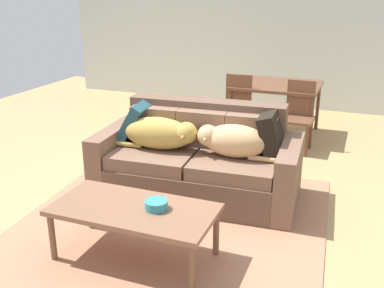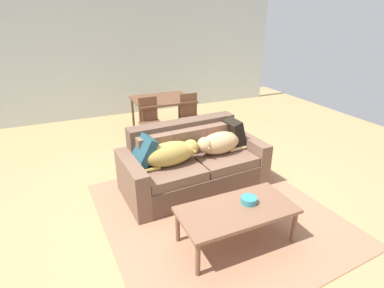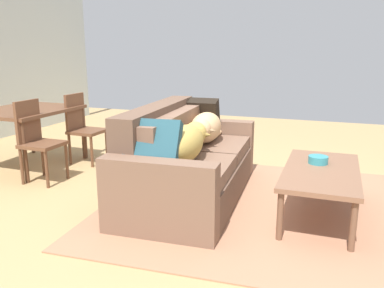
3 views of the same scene
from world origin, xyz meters
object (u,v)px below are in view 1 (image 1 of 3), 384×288
throw_pillow_by_right_arm (273,135)px  dining_chair_near_left (236,106)px  dining_chair_near_right (298,113)px  dog_on_right_cushion (232,140)px  bowl_on_coffee_table (156,205)px  dining_table (277,89)px  coffee_table (134,213)px  dog_on_left_cushion (161,133)px  throw_pillow_by_left_arm (134,122)px  couch (199,162)px

throw_pillow_by_right_arm → dining_chair_near_left: throw_pillow_by_right_arm is taller
dining_chair_near_left → dining_chair_near_right: 0.84m
dog_on_right_cushion → throw_pillow_by_right_arm: size_ratio=1.80×
bowl_on_coffee_table → dining_table: bearing=86.6°
dining_chair_near_right → coffee_table: bearing=-103.1°
dog_on_left_cushion → throw_pillow_by_left_arm: throw_pillow_by_left_arm is taller
dog_on_left_cushion → dining_chair_near_right: bearing=56.2°
dog_on_right_cushion → dining_table: (-0.03, 2.36, 0.02)m
bowl_on_coffee_table → throw_pillow_by_left_arm: bearing=124.0°
dog_on_right_cushion → throw_pillow_by_right_arm: throw_pillow_by_right_arm is taller
throw_pillow_by_right_arm → bowl_on_coffee_table: 1.50m
coffee_table → dog_on_left_cushion: bearing=104.5°
bowl_on_coffee_table → dining_table: dining_table is taller
coffee_table → bowl_on_coffee_table: (0.18, 0.04, 0.08)m
couch → dog_on_left_cushion: 0.49m
couch → dog_on_right_cushion: couch is taller
bowl_on_coffee_table → dining_table: size_ratio=0.15×
throw_pillow_by_right_arm → coffee_table: throw_pillow_by_right_arm is taller
dining_table → dining_chair_near_right: dining_chair_near_right is taller
couch → throw_pillow_by_left_arm: 0.81m
couch → dining_table: (0.33, 2.28, 0.32)m
dog_on_right_cushion → throw_pillow_by_left_arm: bearing=171.4°
couch → throw_pillow_by_right_arm: 0.81m
dining_table → dining_chair_near_left: bearing=-129.4°
dining_chair_near_right → dog_on_left_cushion: bearing=-118.8°
throw_pillow_by_right_arm → throw_pillow_by_left_arm: bearing=-176.4°
dining_table → throw_pillow_by_left_arm: bearing=-115.2°
dining_table → coffee_table: bearing=-96.2°
dining_chair_near_right → throw_pillow_by_right_arm: bearing=-89.0°
couch → dog_on_left_cushion: couch is taller
bowl_on_coffee_table → dining_table: 3.55m
throw_pillow_by_left_arm → throw_pillow_by_right_arm: (1.46, 0.09, -0.00)m
throw_pillow_by_left_arm → dining_chair_near_right: size_ratio=0.50×
dining_table → throw_pillow_by_right_arm: bearing=-79.9°
couch → bowl_on_coffee_table: 1.27m
couch → dining_chair_near_right: (0.73, 1.74, 0.14)m
couch → throw_pillow_by_left_arm: size_ratio=4.60×
dog_on_right_cushion → coffee_table: (-0.42, -1.22, -0.25)m
dog_on_left_cushion → dining_chair_near_left: bearing=78.8°
dog_on_right_cushion → dining_chair_near_left: dining_chair_near_left is taller
dining_chair_near_left → dining_chair_near_right: bearing=-0.7°
dog_on_left_cushion → coffee_table: bearing=-79.2°
throw_pillow_by_left_arm → dining_chair_near_left: (0.63, 1.73, -0.19)m
dog_on_left_cushion → dog_on_right_cushion: 0.72m
dining_chair_near_left → bowl_on_coffee_table: bearing=-85.7°
bowl_on_coffee_table → dining_chair_near_left: 3.01m
couch → dining_table: 2.33m
bowl_on_coffee_table → dining_table: (0.21, 3.54, 0.19)m
dog_on_left_cushion → throw_pillow_by_left_arm: size_ratio=2.00×
bowl_on_coffee_table → dining_chair_near_left: dining_chair_near_left is taller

